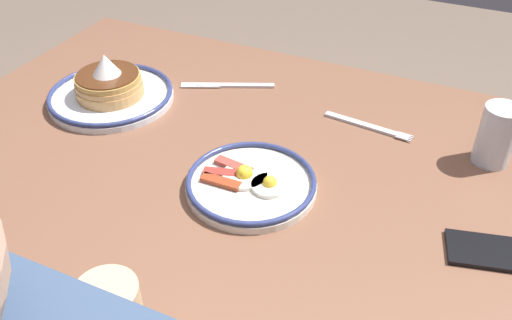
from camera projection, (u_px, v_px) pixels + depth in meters
The scene contains 7 objects.
dining_table at pixel (266, 195), 1.06m from camera, with size 1.41×0.90×0.74m.
plate_near_main at pixel (110, 90), 1.19m from camera, with size 0.27×0.27×0.11m.
plate_center_pancakes at pixel (250, 183), 0.96m from camera, with size 0.23×0.23×0.04m.
drinking_glass at pixel (496, 138), 1.00m from camera, with size 0.07×0.07×0.12m.
cell_phone at pixel (495, 252), 0.84m from camera, with size 0.14×0.07×0.01m, color black.
fork_near at pixel (368, 126), 1.12m from camera, with size 0.19×0.04×0.01m.
butter_knife at pixel (228, 85), 1.25m from camera, with size 0.20×0.10×0.01m.
Camera 1 is at (-0.32, 0.74, 1.36)m, focal length 38.48 mm.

